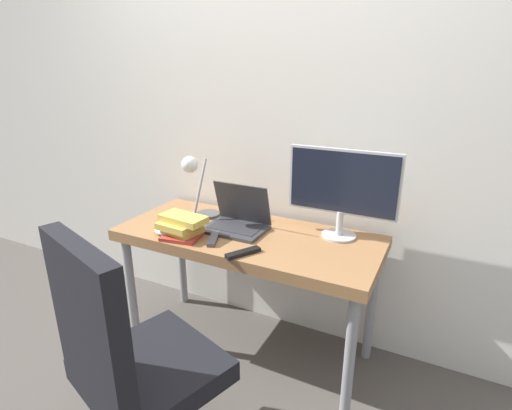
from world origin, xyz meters
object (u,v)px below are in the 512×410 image
at_px(laptop, 237,220).
at_px(book_stack, 182,226).
at_px(monitor, 343,187).
at_px(desk_lamp, 196,181).
at_px(office_chair, 128,355).
at_px(game_controller, 166,231).

relative_size(laptop, book_stack, 1.27).
xyz_separation_m(monitor, book_stack, (-0.73, -0.37, -0.21)).
xyz_separation_m(laptop, monitor, (0.53, 0.15, 0.22)).
height_order(desk_lamp, office_chair, desk_lamp).
bearing_deg(office_chair, book_stack, 109.04).
xyz_separation_m(laptop, office_chair, (0.02, -0.89, -0.22)).
height_order(monitor, book_stack, monitor).
bearing_deg(game_controller, desk_lamp, 80.00).
distance_m(laptop, desk_lamp, 0.32).
relative_size(laptop, monitor, 0.58).
xyz_separation_m(desk_lamp, game_controller, (-0.04, -0.23, -0.22)).
distance_m(office_chair, book_stack, 0.75).
bearing_deg(book_stack, laptop, 46.25).
bearing_deg(game_controller, monitor, 25.29).
xyz_separation_m(office_chair, game_controller, (-0.32, 0.65, 0.19)).
xyz_separation_m(laptop, desk_lamp, (-0.26, -0.01, 0.19)).
xyz_separation_m(office_chair, book_stack, (-0.23, 0.67, 0.23)).
bearing_deg(office_chair, laptop, 91.55).
distance_m(book_stack, game_controller, 0.10).
bearing_deg(monitor, game_controller, -154.71).
xyz_separation_m(monitor, office_chair, (-0.50, -1.04, -0.44)).
bearing_deg(monitor, desk_lamp, -168.79).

